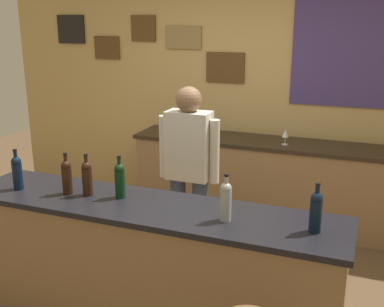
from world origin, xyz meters
TOP-DOWN VIEW (x-y plane):
  - ground_plane at (0.00, 0.00)m, footprint 10.00×10.00m
  - back_wall at (0.01, 2.03)m, footprint 6.00×0.09m
  - bar_counter at (0.00, -0.40)m, footprint 2.69×0.60m
  - side_counter at (0.40, 1.65)m, footprint 2.91×0.56m
  - bartender at (0.01, 0.37)m, footprint 0.52×0.21m
  - wine_bottle_a at (-1.01, -0.47)m, footprint 0.07×0.07m
  - wine_bottle_b at (-0.62, -0.42)m, footprint 0.07×0.07m
  - wine_bottle_c at (-0.47, -0.39)m, footprint 0.07×0.07m
  - wine_bottle_d at (-0.23, -0.35)m, footprint 0.07×0.07m
  - wine_bottle_e at (0.57, -0.45)m, footprint 0.07×0.07m
  - wine_bottle_f at (1.11, -0.41)m, footprint 0.07×0.07m
  - wine_glass_a at (-0.80, 1.75)m, footprint 0.07×0.07m
  - wine_glass_b at (0.57, 1.57)m, footprint 0.07×0.07m

SIDE VIEW (x-z plane):
  - ground_plane at x=0.00m, z-range 0.00..0.00m
  - side_counter at x=0.40m, z-range 0.00..0.90m
  - bar_counter at x=0.00m, z-range 0.00..0.92m
  - bartender at x=0.01m, z-range 0.13..1.75m
  - wine_glass_a at x=-0.80m, z-range 0.93..1.09m
  - wine_glass_b at x=0.57m, z-range 0.93..1.09m
  - wine_bottle_a at x=-1.01m, z-range 0.90..1.21m
  - wine_bottle_b at x=-0.62m, z-range 0.90..1.21m
  - wine_bottle_c at x=-0.47m, z-range 0.90..1.21m
  - wine_bottle_d at x=-0.23m, z-range 0.90..1.21m
  - wine_bottle_e at x=0.57m, z-range 0.90..1.21m
  - wine_bottle_f at x=1.11m, z-range 0.90..1.21m
  - back_wall at x=0.01m, z-range 0.02..2.82m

